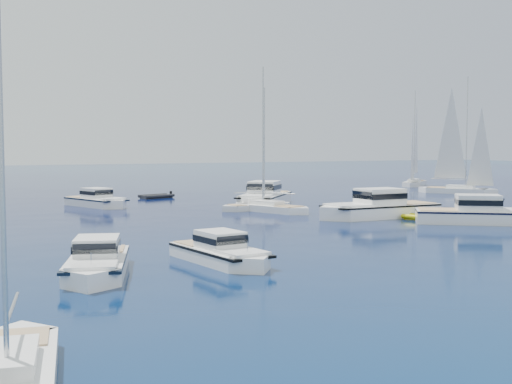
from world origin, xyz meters
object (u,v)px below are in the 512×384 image
at_px(motor_cruiser_right, 481,223).
at_px(tender_yellow, 422,220).
at_px(sailboat_fore, 11,383).
at_px(motor_cruiser_near, 222,263).

relative_size(motor_cruiser_right, tender_yellow, 3.46).
relative_size(sailboat_fore, tender_yellow, 3.98).
bearing_deg(motor_cruiser_near, sailboat_fore, 42.00).
distance_m(motor_cruiser_near, motor_cruiser_right, 27.08).
distance_m(sailboat_fore, tender_yellow, 43.53).
bearing_deg(tender_yellow, sailboat_fore, -161.17).
relative_size(motor_cruiser_near, motor_cruiser_right, 0.74).
distance_m(motor_cruiser_right, tender_yellow, 4.78).
bearing_deg(sailboat_fore, tender_yellow, -133.70).
distance_m(motor_cruiser_right, sailboat_fore, 43.78).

